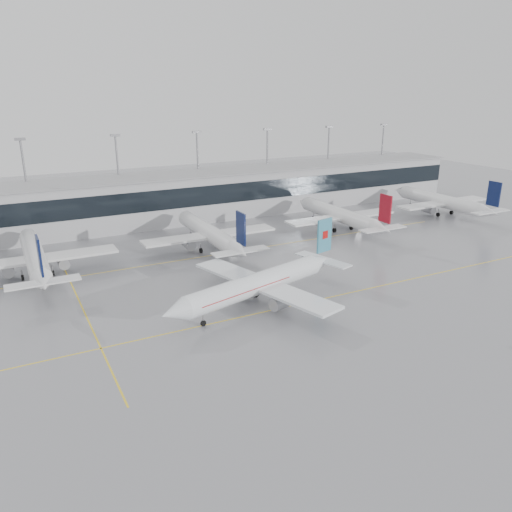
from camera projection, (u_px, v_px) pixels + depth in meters
ground at (290, 306)px, 80.71m from camera, size 320.00×320.00×0.00m
taxi_line_main at (290, 306)px, 80.71m from camera, size 120.00×0.25×0.01m
taxi_line_north at (217, 254)px, 105.92m from camera, size 120.00×0.25×0.01m
taxi_line_cross at (82, 308)px, 80.15m from camera, size 0.25×60.00×0.01m
terminal at (168, 199)px, 130.92m from camera, size 180.00×15.00×12.00m
terminal_glass at (177, 199)px, 124.10m from camera, size 180.00×0.20×5.00m
terminal_roof at (167, 175)px, 128.95m from camera, size 182.00×16.00×0.40m
light_masts at (159, 168)px, 133.63m from camera, size 156.40×1.00×22.60m
air_canada_jet at (261, 283)px, 80.42m from camera, size 36.38×29.69×11.63m
parked_jet_b at (35, 257)px, 92.48m from camera, size 29.64×36.96×11.72m
parked_jet_c at (210, 233)px, 107.85m from camera, size 29.64×36.96×11.72m
parked_jet_d at (341, 216)px, 123.21m from camera, size 29.64×36.96×11.72m
parked_jet_e at (443, 202)px, 138.58m from camera, size 29.64×36.96×11.72m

